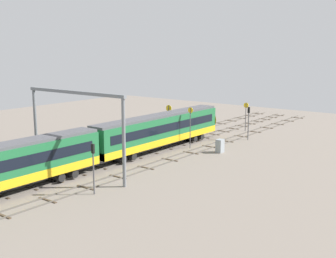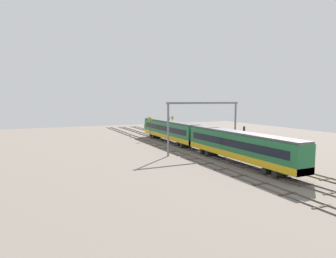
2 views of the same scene
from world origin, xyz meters
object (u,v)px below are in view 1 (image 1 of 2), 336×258
object	(u,v)px
speed_sign_far_trackside	(169,118)
relay_cabinet	(220,146)
train	(97,146)
speed_sign_mid_trackside	(246,113)
signal_light_trackside_approach	(93,162)
overhead_gantry	(75,115)
signal_light_trackside_departure	(249,119)
speed_sign_near_foreground	(190,123)

from	to	relation	value
speed_sign_far_trackside	relay_cabinet	distance (m)	10.26
train	speed_sign_mid_trackside	size ratio (longest dim) A/B	10.51
speed_sign_mid_trackside	relay_cabinet	world-z (taller)	speed_sign_mid_trackside
train	signal_light_trackside_approach	xyz separation A→B (m)	(-6.53, -6.45, 0.56)
overhead_gantry	relay_cabinet	world-z (taller)	overhead_gantry
speed_sign_mid_trackside	speed_sign_far_trackside	bearing A→B (deg)	160.10
train	relay_cabinet	distance (m)	17.26
signal_light_trackside_approach	train	bearing A→B (deg)	44.66
signal_light_trackside_departure	relay_cabinet	size ratio (longest dim) A/B	2.81
train	overhead_gantry	world-z (taller)	overhead_gantry
speed_sign_mid_trackside	signal_light_trackside_departure	bearing A→B (deg)	-149.20
speed_sign_near_foreground	speed_sign_mid_trackside	xyz separation A→B (m)	(16.23, -0.10, -0.48)
speed_sign_near_foreground	signal_light_trackside_departure	distance (m)	10.77
signal_light_trackside_departure	speed_sign_far_trackside	bearing A→B (deg)	132.98
train	signal_light_trackside_approach	distance (m)	9.20
speed_sign_mid_trackside	signal_light_trackside_approach	xyz separation A→B (m)	(-38.05, -3.76, 0.12)
train	speed_sign_near_foreground	distance (m)	15.53
speed_sign_near_foreground	relay_cabinet	size ratio (longest dim) A/B	3.22
speed_sign_mid_trackside	signal_light_trackside_approach	bearing A→B (deg)	-174.36
train	signal_light_trackside_approach	size ratio (longest dim) A/B	10.18
speed_sign_mid_trackside	speed_sign_far_trackside	xyz separation A→B (m)	(-14.45, 5.23, 0.50)
overhead_gantry	speed_sign_far_trackside	size ratio (longest dim) A/B	2.71
speed_sign_mid_trackside	speed_sign_far_trackside	distance (m)	15.37
overhead_gantry	speed_sign_mid_trackside	size ratio (longest dim) A/B	3.10
train	signal_light_trackside_approach	world-z (taller)	train
signal_light_trackside_departure	relay_cabinet	xyz separation A→B (m)	(-9.80, -0.88, -2.37)
speed_sign_far_trackside	overhead_gantry	bearing A→B (deg)	-172.67
speed_sign_far_trackside	signal_light_trackside_departure	bearing A→B (deg)	-47.02
train	signal_light_trackside_departure	xyz separation A→B (m)	(25.36, -6.37, 0.60)
speed_sign_near_foreground	relay_cabinet	distance (m)	5.38
train	overhead_gantry	bearing A→B (deg)	-178.93
signal_light_trackside_approach	relay_cabinet	world-z (taller)	signal_light_trackside_approach
train	speed_sign_far_trackside	size ratio (longest dim) A/B	9.19
speed_sign_mid_trackside	speed_sign_far_trackside	world-z (taller)	speed_sign_far_trackside
overhead_gantry	speed_sign_mid_trackside	distance (m)	34.88
speed_sign_near_foreground	signal_light_trackside_departure	xyz separation A→B (m)	(10.08, -3.77, -0.32)
overhead_gantry	speed_sign_near_foreground	distance (m)	18.79
signal_light_trackside_approach	overhead_gantry	bearing A→B (deg)	61.61
speed_sign_mid_trackside	speed_sign_far_trackside	size ratio (longest dim) A/B	0.87
overhead_gantry	signal_light_trackside_approach	xyz separation A→B (m)	(-3.46, -6.40, -3.48)
speed_sign_near_foreground	speed_sign_mid_trackside	world-z (taller)	speed_sign_near_foreground
train	speed_sign_far_trackside	xyz separation A→B (m)	(17.07, 2.53, 0.94)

